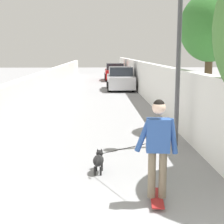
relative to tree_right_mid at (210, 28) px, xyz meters
name	(u,v)px	position (x,y,z in m)	size (l,w,h in m)	color
ground_plane	(100,101)	(6.50, 3.40, -3.21)	(80.00, 80.00, 0.00)	gray
wall_left	(43,90)	(4.50, 5.96, -2.40)	(48.00, 0.30, 1.62)	silver
fence_right	(157,86)	(4.50, 0.83, -2.24)	(48.00, 0.30, 1.94)	white
tree_right_mid	(210,28)	(0.00, 0.00, 0.00)	(1.89, 1.89, 4.32)	brown
lamp_post	(179,32)	(-1.76, 1.38, -0.24)	(0.36, 0.36, 4.35)	#4C4C51
skateboard	(157,198)	(-5.21, 2.50, -3.15)	(0.82, 0.28, 0.08)	maroon
person_skateboarder	(158,141)	(-5.21, 2.50, -2.17)	(0.26, 0.72, 1.65)	#726651
dog	(99,160)	(-3.78, 3.47, -2.94)	(1.75, 1.11, 1.06)	black
car_near	(120,79)	(11.97, 1.98, -2.50)	(3.85, 1.80, 1.54)	silver
car_far	(115,72)	(19.74, 1.98, -2.50)	(3.92, 1.80, 1.54)	#B71414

